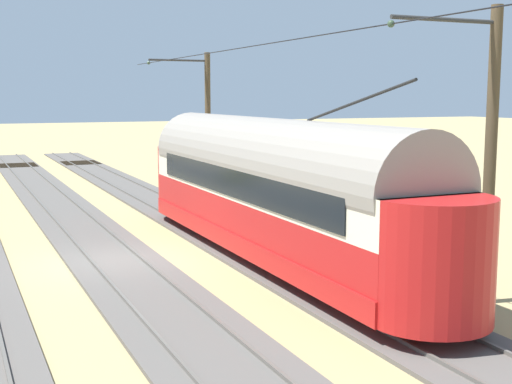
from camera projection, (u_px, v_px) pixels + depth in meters
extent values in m
plane|color=tan|center=(115.00, 263.00, 20.56)|extent=(220.00, 220.00, 0.00)
cube|color=#56514C|center=(249.00, 248.00, 22.31)|extent=(2.80, 80.00, 0.10)
cube|color=#59544C|center=(228.00, 247.00, 22.01)|extent=(0.07, 80.00, 0.08)
cube|color=#59544C|center=(269.00, 244.00, 22.59)|extent=(0.07, 80.00, 0.08)
cube|color=#2D2316|center=(77.00, 161.00, 51.23)|extent=(2.50, 0.24, 0.08)
cube|color=#2D2316|center=(79.00, 162.00, 50.64)|extent=(2.50, 0.24, 0.08)
cube|color=#2D2316|center=(81.00, 163.00, 50.06)|extent=(2.50, 0.24, 0.08)
cube|color=#2D2316|center=(82.00, 164.00, 49.47)|extent=(2.50, 0.24, 0.08)
cube|color=#2D2316|center=(84.00, 164.00, 48.88)|extent=(2.50, 0.24, 0.08)
cube|color=#56514C|center=(115.00, 261.00, 20.55)|extent=(2.80, 80.00, 0.10)
cube|color=#59544C|center=(91.00, 261.00, 20.25)|extent=(0.07, 80.00, 0.08)
cube|color=#59544C|center=(139.00, 256.00, 20.83)|extent=(0.07, 80.00, 0.08)
cube|color=#2D2316|center=(16.00, 164.00, 49.47)|extent=(2.50, 0.24, 0.08)
cube|color=#2D2316|center=(17.00, 164.00, 48.89)|extent=(2.50, 0.24, 0.08)
cube|color=#2D2316|center=(18.00, 165.00, 48.30)|extent=(2.50, 0.24, 0.08)
cube|color=#2D2316|center=(19.00, 166.00, 47.71)|extent=(2.50, 0.24, 0.08)
cube|color=#2D2316|center=(20.00, 167.00, 47.12)|extent=(2.50, 0.24, 0.08)
cube|color=red|center=(271.00, 238.00, 20.69)|extent=(2.65, 15.03, 0.55)
cube|color=red|center=(271.00, 214.00, 20.59)|extent=(2.55, 15.03, 0.95)
cube|color=beige|center=(271.00, 180.00, 20.45)|extent=(2.55, 15.03, 1.05)
cylinder|color=gray|center=(271.00, 163.00, 20.37)|extent=(2.65, 14.73, 2.65)
cylinder|color=red|center=(191.00, 178.00, 27.30)|extent=(2.55, 2.55, 2.55)
cylinder|color=red|center=(430.00, 259.00, 13.80)|extent=(2.55, 2.55, 2.55)
cube|color=black|center=(181.00, 151.00, 28.18)|extent=(1.63, 0.08, 0.36)
cube|color=black|center=(181.00, 158.00, 28.26)|extent=(1.73, 0.06, 0.80)
cube|color=black|center=(310.00, 178.00, 20.97)|extent=(0.04, 12.63, 0.80)
cube|color=black|center=(231.00, 183.00, 19.92)|extent=(0.04, 12.63, 0.80)
cylinder|color=silver|center=(181.00, 181.00, 28.48)|extent=(0.24, 0.06, 0.24)
cube|color=gray|center=(182.00, 203.00, 28.55)|extent=(1.94, 0.12, 0.20)
cylinder|color=black|center=(355.00, 103.00, 16.02)|extent=(0.07, 4.58, 1.04)
cylinder|color=black|center=(233.00, 216.00, 25.35)|extent=(0.10, 0.76, 0.76)
cylinder|color=black|center=(196.00, 219.00, 24.77)|extent=(0.10, 0.76, 0.76)
cylinder|color=black|center=(383.00, 279.00, 16.65)|extent=(0.10, 0.76, 0.76)
cylinder|color=black|center=(331.00, 285.00, 16.07)|extent=(0.10, 0.76, 0.76)
cylinder|color=#4C3D28|center=(208.00, 126.00, 33.52)|extent=(0.28, 0.28, 7.01)
cylinder|color=#2D2D2D|center=(178.00, 60.00, 32.50)|extent=(2.89, 0.10, 0.10)
sphere|color=#334733|center=(149.00, 63.00, 31.94)|extent=(0.16, 0.16, 0.16)
cylinder|color=#4C3D28|center=(490.00, 158.00, 16.14)|extent=(0.28, 0.28, 7.01)
cylinder|color=#2D2D2D|center=(446.00, 20.00, 15.13)|extent=(2.89, 0.10, 0.10)
sphere|color=#334733|center=(391.00, 24.00, 14.56)|extent=(0.16, 0.16, 0.16)
cylinder|color=black|center=(391.00, 24.00, 14.56)|extent=(0.03, 42.44, 0.03)
cylinder|color=black|center=(178.00, 60.00, 32.50)|extent=(2.89, 0.02, 0.02)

